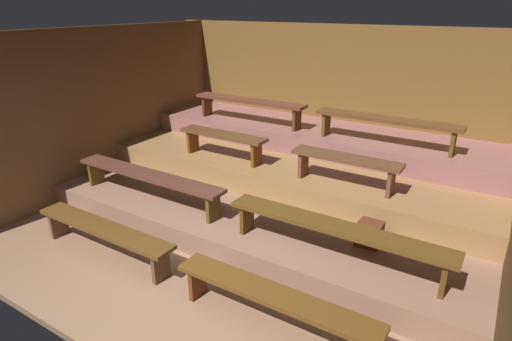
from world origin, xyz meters
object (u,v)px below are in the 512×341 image
(bench_upper_left, at_px, (249,103))
(bench_floor_right, at_px, (274,299))
(bench_middle_right, at_px, (346,162))
(wooden_crate_lower, at_px, (369,234))
(bench_floor_left, at_px, (104,231))
(bench_lower_right, at_px, (335,230))
(bench_lower_left, at_px, (148,177))
(bench_upper_right, at_px, (386,122))
(bench_middle_left, at_px, (223,138))

(bench_upper_left, bearing_deg, bench_floor_right, -54.16)
(bench_middle_right, xyz_separation_m, wooden_crate_lower, (0.60, -0.76, -0.49))
(bench_floor_left, height_order, bench_floor_right, same)
(wooden_crate_lower, bearing_deg, bench_upper_left, 146.81)
(bench_middle_right, bearing_deg, bench_upper_left, 154.13)
(bench_lower_right, bearing_deg, bench_middle_right, 106.69)
(wooden_crate_lower, bearing_deg, bench_floor_left, -152.51)
(bench_lower_left, xyz_separation_m, bench_upper_right, (2.52, 2.27, 0.61))
(bench_lower_left, bearing_deg, bench_floor_left, -78.66)
(bench_lower_left, bearing_deg, bench_middle_left, 73.31)
(bench_middle_left, height_order, wooden_crate_lower, bench_middle_left)
(bench_upper_left, bearing_deg, bench_middle_left, -79.51)
(bench_floor_right, height_order, wooden_crate_lower, wooden_crate_lower)
(bench_middle_right, relative_size, bench_upper_left, 0.69)
(bench_middle_left, distance_m, bench_upper_right, 2.41)
(bench_lower_right, height_order, bench_middle_left, bench_middle_left)
(bench_lower_left, bearing_deg, bench_upper_right, 42.06)
(bench_upper_left, bearing_deg, bench_upper_right, 0.00)
(bench_floor_right, distance_m, bench_upper_right, 3.35)
(bench_lower_left, bearing_deg, wooden_crate_lower, 9.18)
(bench_floor_left, xyz_separation_m, bench_floor_right, (2.31, 0.00, 0.00))
(bench_lower_left, height_order, bench_lower_right, same)
(bench_lower_left, relative_size, bench_lower_right, 1.00)
(bench_floor_right, bearing_deg, bench_lower_right, 78.66)
(bench_lower_left, height_order, bench_upper_right, bench_upper_right)
(bench_lower_right, height_order, bench_upper_left, bench_upper_left)
(bench_upper_left, bearing_deg, bench_middle_right, -25.87)
(bench_upper_left, distance_m, bench_upper_right, 2.34)
(bench_lower_right, xyz_separation_m, bench_upper_right, (-0.18, 2.27, 0.61))
(wooden_crate_lower, bearing_deg, bench_middle_right, 128.47)
(bench_middle_left, xyz_separation_m, bench_middle_right, (1.96, 0.00, 0.00))
(bench_lower_right, relative_size, bench_upper_left, 1.17)
(bench_middle_right, bearing_deg, bench_floor_left, -134.39)
(bench_upper_left, xyz_separation_m, bench_upper_right, (2.34, 0.00, 0.00))
(bench_upper_right, bearing_deg, bench_floor_right, -90.26)
(bench_middle_right, height_order, wooden_crate_lower, bench_middle_right)
(bench_lower_right, distance_m, bench_middle_left, 2.65)
(bench_lower_left, bearing_deg, bench_upper_left, 85.58)
(bench_lower_right, height_order, bench_middle_right, bench_middle_right)
(bench_floor_right, relative_size, wooden_crate_lower, 7.70)
(bench_middle_right, distance_m, bench_upper_left, 2.41)
(bench_lower_right, distance_m, bench_upper_left, 3.44)
(bench_lower_left, distance_m, bench_upper_right, 3.44)
(bench_floor_right, bearing_deg, bench_middle_right, 94.67)
(bench_lower_right, distance_m, wooden_crate_lower, 0.57)
(bench_upper_right, xyz_separation_m, wooden_crate_lower, (0.41, -1.80, -0.81))
(bench_middle_right, bearing_deg, bench_lower_left, -152.12)
(bench_floor_right, xyz_separation_m, bench_lower_right, (0.19, 0.95, 0.31))
(bench_lower_left, distance_m, bench_lower_right, 2.69)
(bench_middle_left, height_order, bench_middle_right, same)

